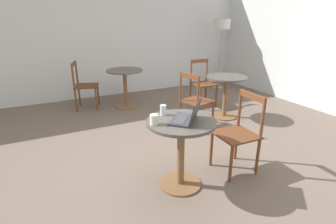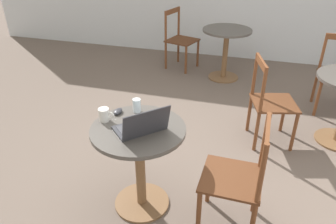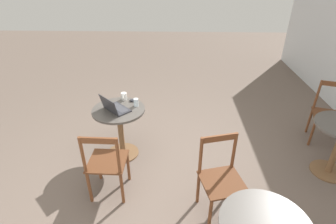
% 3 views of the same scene
% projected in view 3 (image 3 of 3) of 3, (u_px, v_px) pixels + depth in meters
% --- Properties ---
extents(ground_plane, '(16.00, 16.00, 0.00)m').
position_uv_depth(ground_plane, '(160.00, 171.00, 3.52)').
color(ground_plane, '#66564C').
extents(cafe_table_near, '(0.70, 0.70, 0.75)m').
position_uv_depth(cafe_table_near, '(120.00, 122.00, 3.58)').
color(cafe_table_near, brown).
rests_on(cafe_table_near, ground_plane).
extents(chair_near_right, '(0.44, 0.44, 0.92)m').
position_uv_depth(chair_near_right, '(106.00, 163.00, 2.97)').
color(chair_near_right, brown).
rests_on(chair_near_right, ground_plane).
extents(chair_mid_left, '(0.52, 0.52, 0.92)m').
position_uv_depth(chair_mid_left, '(221.00, 179.00, 2.76)').
color(chair_mid_left, brown).
rests_on(chair_mid_left, ground_plane).
extents(chair_far_left, '(0.54, 0.54, 0.92)m').
position_uv_depth(chair_far_left, '(328.00, 114.00, 3.93)').
color(chair_far_left, brown).
rests_on(chair_far_left, ground_plane).
extents(laptop, '(0.43, 0.43, 0.22)m').
position_uv_depth(laptop, '(115.00, 107.00, 3.41)').
color(laptop, '#2D2D33').
rests_on(laptop, cafe_table_near).
extents(mouse, '(0.06, 0.10, 0.03)m').
position_uv_depth(mouse, '(133.00, 100.00, 3.66)').
color(mouse, '#2D2D33').
rests_on(mouse, cafe_table_near).
extents(mug, '(0.12, 0.08, 0.10)m').
position_uv_depth(mug, '(124.00, 96.00, 3.69)').
color(mug, silver).
rests_on(mug, cafe_table_near).
extents(drinking_glass, '(0.06, 0.06, 0.11)m').
position_uv_depth(drinking_glass, '(136.00, 102.00, 3.52)').
color(drinking_glass, silver).
rests_on(drinking_glass, cafe_table_near).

